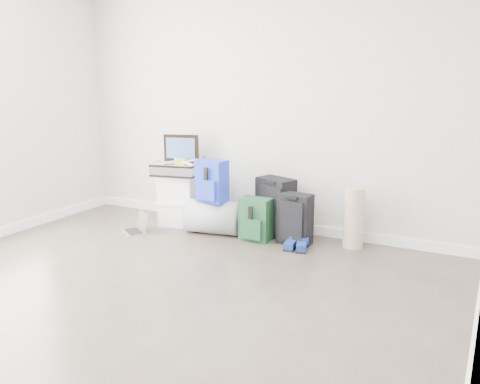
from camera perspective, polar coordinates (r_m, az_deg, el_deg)
The scene contains 14 objects.
ground at distance 3.68m, azimuth -14.74°, elevation -13.83°, with size 5.00×5.00×0.00m, color #3C332C.
room_envelope at distance 3.31m, azimuth -16.29°, elevation 14.01°, with size 4.52×5.02×2.71m.
boxes_stack at distance 5.68m, azimuth -7.03°, elevation -0.87°, with size 0.47×0.42×0.56m.
briefcase at distance 5.61m, azimuth -7.13°, elevation 2.59°, with size 0.49×0.36×0.14m, color #B2B2B7.
painting at distance 5.65m, azimuth -6.63°, elevation 4.93°, with size 0.39×0.13×0.30m.
drone at distance 5.53m, azimuth -6.59°, elevation 3.46°, with size 0.48×0.48×0.05m.
duffel_bag at distance 5.36m, azimuth -3.00°, elevation -2.82°, with size 0.35×0.35×0.57m, color #95989D.
blue_backpack at distance 5.24m, azimuth -3.22°, elevation 1.16°, with size 0.33×0.26×0.43m.
large_suitcase at distance 5.27m, azimuth 3.98°, elevation -1.69°, with size 0.44×0.37×0.60m.
green_backpack at distance 5.12m, azimuth 1.73°, elevation -3.17°, with size 0.31×0.23×0.43m.
carry_on at distance 5.02m, azimuth 6.16°, elevation -3.06°, with size 0.34×0.24×0.51m.
shoes at distance 4.93m, azimuth 6.34°, elevation -5.96°, with size 0.25×0.26×0.08m.
rolled_rug at distance 5.01m, azimuth 12.67°, elevation -2.84°, with size 0.19×0.19×0.59m, color tan.
laptop at distance 5.53m, azimuth -11.48°, elevation -3.94°, with size 0.36×0.34×0.21m.
Camera 1 is at (2.27, -2.40, 1.63)m, focal length 38.00 mm.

